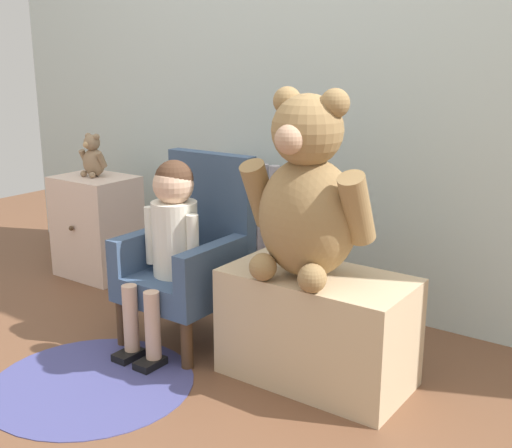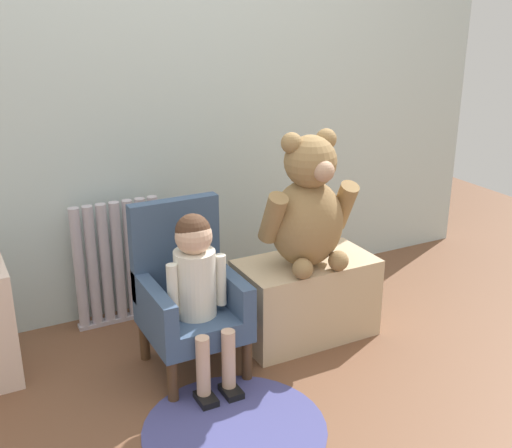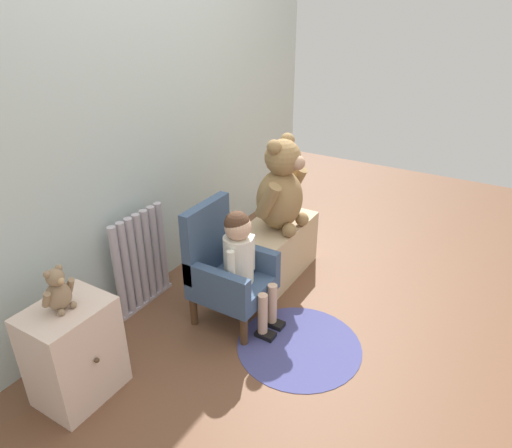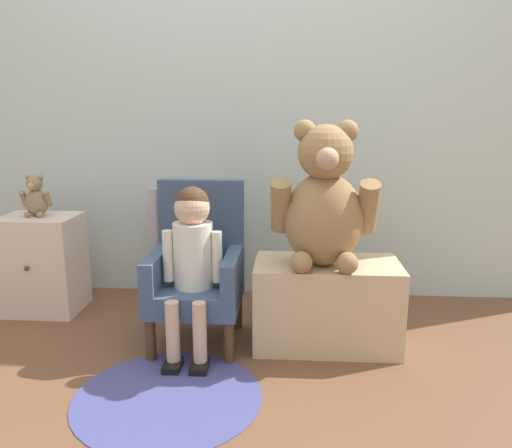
{
  "view_description": "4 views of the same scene",
  "coord_description": "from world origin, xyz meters",
  "px_view_note": "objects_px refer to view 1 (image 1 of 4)",
  "views": [
    {
      "loc": [
        1.41,
        -1.27,
        1.09
      ],
      "look_at": [
        0.17,
        0.47,
        0.52
      ],
      "focal_mm": 45.0,
      "sensor_mm": 36.0,
      "label": 1
    },
    {
      "loc": [
        -1.04,
        -1.79,
        1.53
      ],
      "look_at": [
        0.17,
        0.52,
        0.59
      ],
      "focal_mm": 45.0,
      "sensor_mm": 36.0,
      "label": 2
    },
    {
      "loc": [
        -1.99,
        -0.79,
        1.74
      ],
      "look_at": [
        0.14,
        0.48,
        0.49
      ],
      "focal_mm": 32.0,
      "sensor_mm": 36.0,
      "label": 3
    },
    {
      "loc": [
        0.24,
        -1.61,
        1.01
      ],
      "look_at": [
        0.09,
        0.55,
        0.53
      ],
      "focal_mm": 35.0,
      "sensor_mm": 36.0,
      "label": 4
    }
  ],
  "objects_px": {
    "child_armchair": "(192,256)",
    "child_figure": "(170,229)",
    "large_teddy_bear": "(307,197)",
    "small_teddy_bear": "(93,158)",
    "small_dresser": "(97,226)",
    "radiator": "(241,227)",
    "floor_rug": "(92,383)",
    "low_bench": "(317,327)"
  },
  "relations": [
    {
      "from": "small_teddy_bear",
      "to": "floor_rug",
      "type": "height_order",
      "value": "small_teddy_bear"
    },
    {
      "from": "radiator",
      "to": "child_figure",
      "type": "relative_size",
      "value": 0.86
    },
    {
      "from": "child_figure",
      "to": "small_teddy_bear",
      "type": "bearing_deg",
      "value": 155.62
    },
    {
      "from": "large_teddy_bear",
      "to": "child_armchair",
      "type": "bearing_deg",
      "value": 173.38
    },
    {
      "from": "child_figure",
      "to": "low_bench",
      "type": "bearing_deg",
      "value": 9.05
    },
    {
      "from": "large_teddy_bear",
      "to": "small_teddy_bear",
      "type": "bearing_deg",
      "value": 166.43
    },
    {
      "from": "small_dresser",
      "to": "child_armchair",
      "type": "distance_m",
      "value": 0.91
    },
    {
      "from": "small_dresser",
      "to": "low_bench",
      "type": "relative_size",
      "value": 0.8
    },
    {
      "from": "small_dresser",
      "to": "small_teddy_bear",
      "type": "xyz_separation_m",
      "value": [
        -0.0,
        0.01,
        0.34
      ]
    },
    {
      "from": "small_dresser",
      "to": "child_figure",
      "type": "height_order",
      "value": "child_figure"
    },
    {
      "from": "low_bench",
      "to": "floor_rug",
      "type": "bearing_deg",
      "value": -141.51
    },
    {
      "from": "radiator",
      "to": "child_armchair",
      "type": "bearing_deg",
      "value": -73.76
    },
    {
      "from": "large_teddy_bear",
      "to": "small_dresser",
      "type": "bearing_deg",
      "value": 166.64
    },
    {
      "from": "child_armchair",
      "to": "small_teddy_bear",
      "type": "relative_size",
      "value": 3.4
    },
    {
      "from": "low_bench",
      "to": "floor_rug",
      "type": "xyz_separation_m",
      "value": [
        -0.6,
        -0.48,
        -0.19
      ]
    },
    {
      "from": "child_armchair",
      "to": "child_figure",
      "type": "relative_size",
      "value": 1.0
    },
    {
      "from": "low_bench",
      "to": "radiator",
      "type": "bearing_deg",
      "value": 143.36
    },
    {
      "from": "low_bench",
      "to": "floor_rug",
      "type": "relative_size",
      "value": 0.91
    },
    {
      "from": "low_bench",
      "to": "small_teddy_bear",
      "type": "distance_m",
      "value": 1.53
    },
    {
      "from": "small_dresser",
      "to": "low_bench",
      "type": "bearing_deg",
      "value": -11.6
    },
    {
      "from": "radiator",
      "to": "small_dresser",
      "type": "xyz_separation_m",
      "value": [
        -0.71,
        -0.24,
        -0.05
      ]
    },
    {
      "from": "large_teddy_bear",
      "to": "child_figure",
      "type": "bearing_deg",
      "value": -174.67
    },
    {
      "from": "radiator",
      "to": "child_armchair",
      "type": "relative_size",
      "value": 0.86
    },
    {
      "from": "child_armchair",
      "to": "floor_rug",
      "type": "relative_size",
      "value": 1.03
    },
    {
      "from": "small_dresser",
      "to": "small_teddy_bear",
      "type": "relative_size",
      "value": 2.39
    },
    {
      "from": "floor_rug",
      "to": "low_bench",
      "type": "bearing_deg",
      "value": 38.49
    },
    {
      "from": "small_dresser",
      "to": "large_teddy_bear",
      "type": "xyz_separation_m",
      "value": [
        1.41,
        -0.34,
        0.4
      ]
    },
    {
      "from": "child_armchair",
      "to": "low_bench",
      "type": "height_order",
      "value": "child_armchair"
    },
    {
      "from": "small_dresser",
      "to": "large_teddy_bear",
      "type": "relative_size",
      "value": 0.83
    },
    {
      "from": "small_dresser",
      "to": "low_bench",
      "type": "distance_m",
      "value": 1.47
    },
    {
      "from": "floor_rug",
      "to": "large_teddy_bear",
      "type": "bearing_deg",
      "value": 37.26
    },
    {
      "from": "low_bench",
      "to": "child_figure",
      "type": "bearing_deg",
      "value": -170.95
    },
    {
      "from": "child_armchair",
      "to": "large_teddy_bear",
      "type": "distance_m",
      "value": 0.64
    },
    {
      "from": "child_figure",
      "to": "large_teddy_bear",
      "type": "xyz_separation_m",
      "value": [
        0.55,
        0.05,
        0.18
      ]
    },
    {
      "from": "child_figure",
      "to": "large_teddy_bear",
      "type": "relative_size",
      "value": 1.17
    },
    {
      "from": "small_dresser",
      "to": "small_teddy_bear",
      "type": "bearing_deg",
      "value": 124.45
    },
    {
      "from": "child_armchair",
      "to": "child_figure",
      "type": "height_order",
      "value": "same"
    },
    {
      "from": "child_armchair",
      "to": "small_teddy_bear",
      "type": "xyz_separation_m",
      "value": [
        -0.87,
        0.28,
        0.27
      ]
    },
    {
      "from": "floor_rug",
      "to": "small_teddy_bear",
      "type": "bearing_deg",
      "value": 137.23
    },
    {
      "from": "child_figure",
      "to": "floor_rug",
      "type": "distance_m",
      "value": 0.6
    },
    {
      "from": "child_figure",
      "to": "large_teddy_bear",
      "type": "height_order",
      "value": "large_teddy_bear"
    },
    {
      "from": "child_figure",
      "to": "small_teddy_bear",
      "type": "distance_m",
      "value": 0.96
    }
  ]
}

